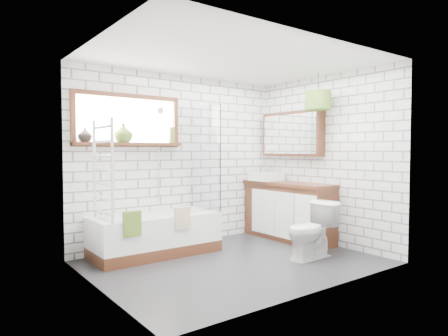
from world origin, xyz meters
TOP-DOWN VIEW (x-y plane):
  - floor at (0.00, 0.00)m, footprint 3.40×2.60m
  - ceiling at (0.00, 0.00)m, footprint 3.40×2.60m
  - wall_back at (0.00, 1.30)m, footprint 3.40×0.01m
  - wall_front at (0.00, -1.30)m, footprint 3.40×0.01m
  - wall_left at (-1.70, 0.00)m, footprint 0.01×2.60m
  - wall_right at (1.70, 0.00)m, footprint 0.01×2.60m
  - window at (-0.85, 1.26)m, footprint 1.52×0.16m
  - towel_radiator at (-1.66, 0.00)m, footprint 0.06×0.52m
  - mirror_cabinet at (1.62, 0.60)m, footprint 0.16×1.20m
  - shower_riser at (-0.40, 1.26)m, footprint 0.02×0.02m
  - bathtub at (-0.62, 0.93)m, footprint 1.67×0.74m
  - shower_screen at (0.19, 0.93)m, footprint 0.02×0.72m
  - towel_green at (-1.12, 0.56)m, footprint 0.22×0.06m
  - towel_beige at (-0.42, 0.56)m, footprint 0.22×0.05m
  - vanity at (1.45, 0.50)m, footprint 0.51×1.57m
  - basin at (1.39, 0.93)m, footprint 0.45×0.39m
  - tap at (1.55, 0.93)m, footprint 0.04×0.04m
  - toilet at (0.89, -0.44)m, footprint 0.42×0.72m
  - vase_olive at (-0.94, 1.23)m, footprint 0.32×0.32m
  - vase_dark at (-1.44, 1.23)m, footprint 0.22×0.22m
  - bottle at (-0.20, 1.23)m, footprint 0.09×0.09m
  - pendant at (1.42, -0.10)m, footprint 0.36×0.36m

SIDE VIEW (x-z plane):
  - floor at x=0.00m, z-range -0.01..0.00m
  - bathtub at x=-0.62m, z-range 0.00..0.54m
  - toilet at x=0.89m, z-range 0.00..0.73m
  - vanity at x=1.45m, z-range 0.00..0.90m
  - towel_green at x=-1.12m, z-range 0.37..0.67m
  - towel_beige at x=-0.42m, z-range 0.38..0.66m
  - basin at x=1.39m, z-range 0.90..1.03m
  - tap at x=1.55m, z-range 0.95..1.13m
  - towel_radiator at x=-1.66m, z-range 0.70..1.70m
  - wall_back at x=0.00m, z-range 0.00..2.50m
  - wall_front at x=0.00m, z-range 0.00..2.50m
  - wall_left at x=-1.70m, z-range 0.00..2.50m
  - wall_right at x=1.70m, z-range 0.00..2.50m
  - shower_screen at x=0.19m, z-range 0.54..2.04m
  - shower_riser at x=-0.40m, z-range 0.70..2.00m
  - vase_dark at x=-1.44m, z-range 1.48..1.66m
  - bottle at x=-0.20m, z-range 1.48..1.71m
  - vase_olive at x=-0.94m, z-range 1.48..1.74m
  - mirror_cabinet at x=1.62m, z-range 1.30..2.00m
  - window at x=-0.85m, z-range 1.46..2.14m
  - pendant at x=1.42m, z-range 1.97..2.23m
  - ceiling at x=0.00m, z-range 2.50..2.51m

